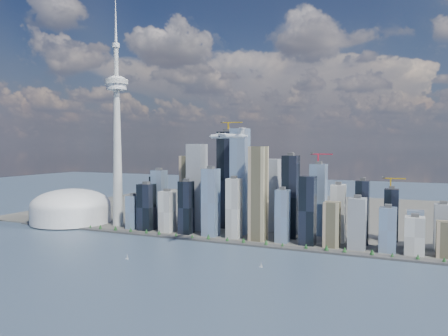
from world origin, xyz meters
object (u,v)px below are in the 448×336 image
at_px(needle_tower, 117,131).
at_px(dome_stadium, 71,208).
at_px(sailboat_west, 127,257).
at_px(sailboat_east, 261,266).
at_px(airplane, 228,136).

bearing_deg(needle_tower, dome_stadium, -175.91).
distance_m(sailboat_west, sailboat_east, 237.82).
bearing_deg(sailboat_east, airplane, 173.11).
relative_size(needle_tower, sailboat_west, 54.85).
distance_m(needle_tower, sailboat_west, 397.93).
xyz_separation_m(needle_tower, airplane, (370.15, -176.84, -17.97)).
relative_size(needle_tower, sailboat_east, 59.54).
bearing_deg(dome_stadium, sailboat_east, -18.31).
height_order(needle_tower, dome_stadium, needle_tower).
xyz_separation_m(sailboat_west, sailboat_east, (233.41, 45.57, -0.25)).
bearing_deg(sailboat_east, dome_stadium, 174.55).
distance_m(needle_tower, airplane, 410.62).
height_order(needle_tower, airplane, needle_tower).
distance_m(dome_stadium, airplane, 565.62).
distance_m(dome_stadium, sailboat_west, 422.24).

